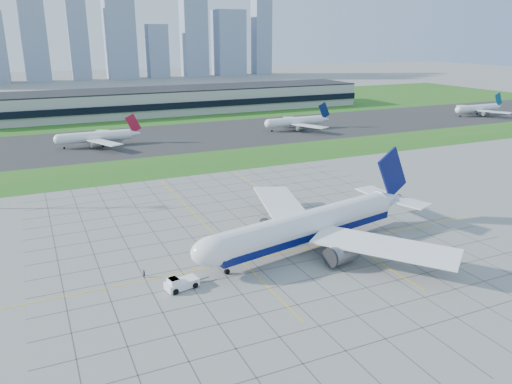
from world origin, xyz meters
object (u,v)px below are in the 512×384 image
Objects in this scene: pushback_tug at (180,283)px; crew_near at (144,274)px; airliner at (309,226)px; distant_jet_2 at (296,121)px; crew_far at (405,251)px; distant_jet_1 at (97,137)px; distant_jet_3 at (478,108)px.

crew_near is at bearing 112.83° from pushback_tug.
airliner reaches higher than distant_jet_2.
crew_far reaches higher than crew_near.
pushback_tug is 0.23× the size of distant_jet_1.
distant_jet_1 is (-48.13, 154.29, 3.59)m from crew_far.
distant_jet_1 is 104.34m from distant_jet_2.
pushback_tug is 0.23× the size of distant_jet_3.
distant_jet_3 is at bearing -1.38° from distant_jet_1.
pushback_tug is at bearing -91.69° from distant_jet_1.
airliner is at bearing -0.19° from pushback_tug.
distant_jet_3 reaches higher than crew_near.
crew_near is 0.04× the size of distant_jet_1.
crew_far is (18.80, -12.71, -4.88)m from airliner.
pushback_tug is 278.60m from distant_jet_3.
distant_jet_2 is 1.00× the size of distant_jet_3.
crew_near is 0.96× the size of crew_far.
airliner is 39.54m from crew_near.
crew_far is 162.76m from distant_jet_2.
distant_jet_2 is (114.20, 138.70, 3.63)m from crew_near.
distant_jet_1 is 1.00× the size of distant_jet_3.
airliner is 37.25× the size of crew_far.
crew_far is 238.72m from distant_jet_3.
distant_jet_1 and distant_jet_3 have the same top height.
distant_jet_3 reaches higher than pushback_tug.
crew_far is at bearing -141.48° from distant_jet_3.
crew_near is (-39.21, 1.29, -4.91)m from airliner.
distant_jet_3 is at bearing -1.78° from distant_jet_2.
distant_jet_2 is at bearing 10.27° from crew_near.
distant_jet_2 reaches higher than pushback_tug.
distant_jet_1 is (9.88, 140.28, 3.63)m from crew_near.
distant_jet_2 is at bearing 50.28° from airliner.
airliner is at bearing -118.18° from distant_jet_2.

